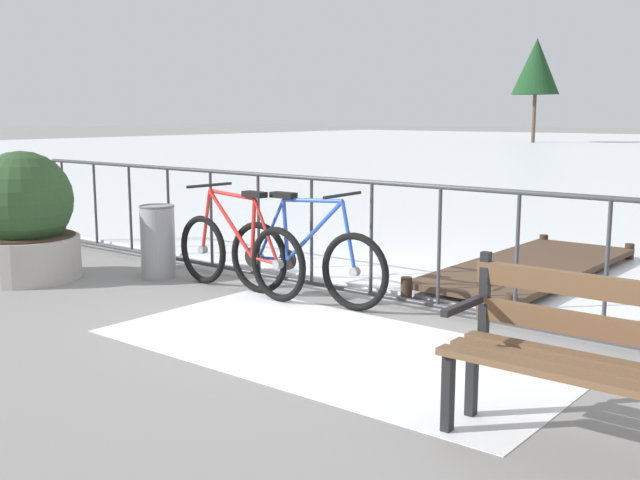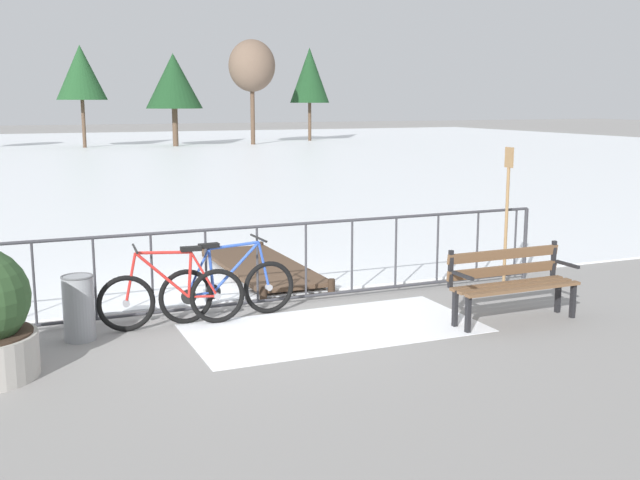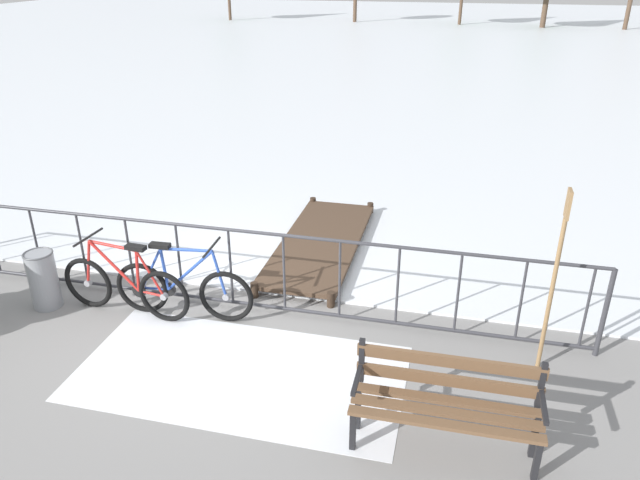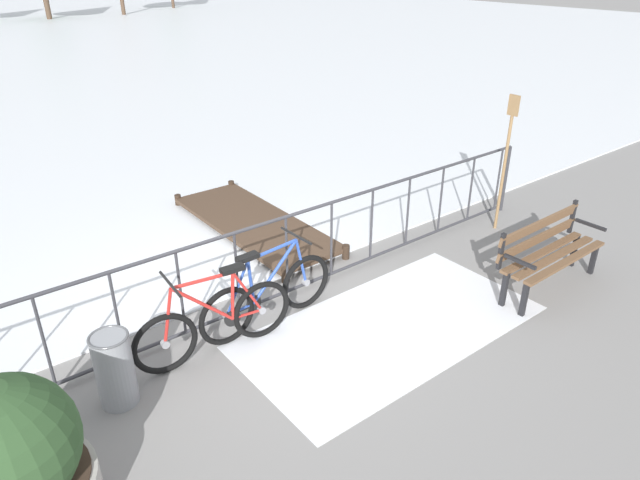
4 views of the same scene
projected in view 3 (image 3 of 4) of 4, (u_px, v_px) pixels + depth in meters
ground_plane at (208, 304)px, 7.44m from camera, size 160.00×160.00×0.00m
frozen_pond at (417, 37)px, 32.39m from camera, size 80.00×56.00×0.03m
snow_patch at (240, 373)px, 6.20m from camera, size 3.38×1.72×0.01m
railing_fence at (205, 264)px, 7.20m from camera, size 9.06×0.06×1.07m
bicycle_near_railing at (125, 287)px, 7.08m from camera, size 1.71×0.52×0.97m
bicycle_second at (183, 289)px, 7.03m from camera, size 1.71×0.52×0.97m
park_bench at (446, 398)px, 5.08m from camera, size 1.60×0.50×0.89m
trash_bin at (43, 279)px, 7.24m from camera, size 0.35×0.35×0.73m
oar_upright at (556, 271)px, 5.82m from camera, size 0.04×0.16×1.98m
wooden_dock at (320, 242)px, 8.76m from camera, size 1.10×3.12×0.20m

